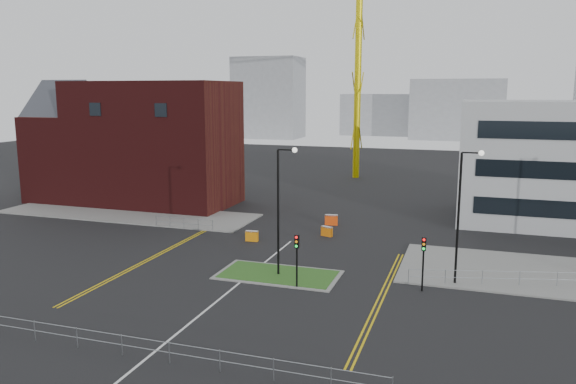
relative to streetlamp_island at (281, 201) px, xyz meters
The scene contains 24 objects.
ground 9.91m from the streetlamp_island, 105.50° to the right, with size 200.00×200.00×0.00m, color black.
pavement_left 26.80m from the streetlamp_island, 147.78° to the left, with size 28.00×8.00×0.12m, color slate.
pavement_right 21.35m from the streetlamp_island, 16.87° to the left, with size 24.00×10.00×0.12m, color slate.
island_kerb 5.38m from the streetlamp_island, behind, with size 8.60×4.60×0.08m, color slate.
grass_island 5.36m from the streetlamp_island, behind, with size 8.00×4.00×0.12m, color #24521B.
brick_building 32.20m from the streetlamp_island, 141.56° to the left, with size 24.20×10.07×14.24m.
streetlamp_island is the anchor object (origin of this frame).
streetlamp_right_near 12.17m from the streetlamp_island, ahead, with size 1.46×0.36×9.18m.
traffic_light_island 3.92m from the streetlamp_island, 48.59° to the right, with size 0.28×0.33×3.65m.
traffic_light_right 10.19m from the streetlamp_island, ahead, with size 0.28×0.33×3.65m.
railing_front 14.91m from the streetlamp_island, 99.00° to the right, with size 24.05×0.05×1.10m.
railing_left 17.22m from the streetlamp_island, 142.89° to the left, with size 6.05×0.05×1.10m.
railing_right 19.18m from the streetlamp_island, 10.84° to the left, with size 19.05×5.05×1.10m.
centre_line 8.38m from the streetlamp_island, 110.29° to the right, with size 0.15×30.00×0.01m, color silver.
yellow_left_a 12.61m from the streetlamp_island, 169.89° to the left, with size 0.12×24.00×0.01m, color gold.
yellow_left_b 12.35m from the streetlamp_island, 169.62° to the left, with size 0.12×24.00×0.01m, color gold.
yellow_right_a 9.29m from the streetlamp_island, 15.36° to the right, with size 0.12×20.00×0.01m, color gold.
yellow_right_b 9.53m from the streetlamp_island, 14.78° to the right, with size 0.12×20.00×0.01m, color gold.
skyline_a 119.82m from the streetlamp_island, 110.65° to the left, with size 18.00×12.00×22.00m, color gray.
skyline_b 122.28m from the streetlamp_island, 86.35° to the left, with size 24.00×12.00×16.00m, color gray.
skyline_d 132.40m from the streetlamp_island, 94.43° to the left, with size 30.00×12.00×12.00m, color gray.
barrier_left 10.87m from the streetlamp_island, 124.37° to the left, with size 1.12×0.44×0.93m.
barrier_mid 12.72m from the streetlamp_island, 88.43° to the left, with size 1.12×0.70×0.89m.
barrier_right 16.72m from the streetlamp_island, 91.16° to the left, with size 1.28×0.62×1.03m.
Camera 1 is at (14.66, -28.10, 12.96)m, focal length 35.00 mm.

